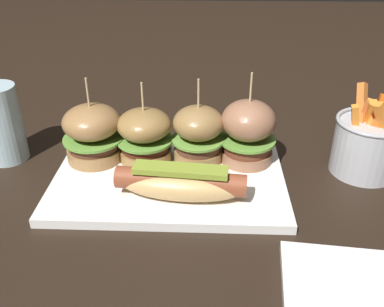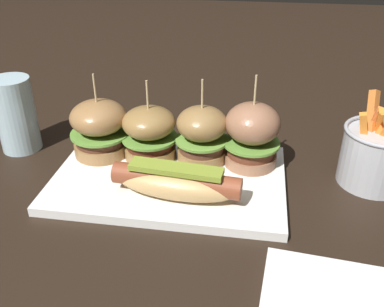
{
  "view_description": "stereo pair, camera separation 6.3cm",
  "coord_description": "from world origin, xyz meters",
  "px_view_note": "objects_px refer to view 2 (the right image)",
  "views": [
    {
      "loc": [
        0.06,
        -0.54,
        0.37
      ],
      "look_at": [
        0.03,
        0.0,
        0.05
      ],
      "focal_mm": 40.06,
      "sensor_mm": 36.0,
      "label": 1
    },
    {
      "loc": [
        0.12,
        -0.54,
        0.37
      ],
      "look_at": [
        0.03,
        0.0,
        0.05
      ],
      "focal_mm": 40.06,
      "sensor_mm": 36.0,
      "label": 2
    }
  ],
  "objects_px": {
    "slider_center_right": "(202,134)",
    "water_glass": "(16,115)",
    "slider_center_left": "(149,132)",
    "platter_main": "(170,178)",
    "slider_far_left": "(99,128)",
    "slider_far_right": "(252,134)",
    "hot_dog": "(176,182)",
    "fries_bucket": "(376,154)"
  },
  "relations": [
    {
      "from": "platter_main",
      "to": "slider_far_left",
      "type": "height_order",
      "value": "slider_far_left"
    },
    {
      "from": "platter_main",
      "to": "slider_center_left",
      "type": "distance_m",
      "value": 0.08
    },
    {
      "from": "slider_center_right",
      "to": "water_glass",
      "type": "relative_size",
      "value": 1.07
    },
    {
      "from": "slider_far_right",
      "to": "slider_far_left",
      "type": "bearing_deg",
      "value": -178.96
    },
    {
      "from": "fries_bucket",
      "to": "slider_far_right",
      "type": "bearing_deg",
      "value": 178.94
    },
    {
      "from": "slider_center_left",
      "to": "slider_center_right",
      "type": "xyz_separation_m",
      "value": [
        0.08,
        -0.0,
        0.0
      ]
    },
    {
      "from": "hot_dog",
      "to": "water_glass",
      "type": "relative_size",
      "value": 1.43
    },
    {
      "from": "slider_far_right",
      "to": "fries_bucket",
      "type": "relative_size",
      "value": 1.06
    },
    {
      "from": "slider_far_right",
      "to": "water_glass",
      "type": "relative_size",
      "value": 1.15
    },
    {
      "from": "platter_main",
      "to": "slider_center_right",
      "type": "relative_size",
      "value": 2.54
    },
    {
      "from": "platter_main",
      "to": "water_glass",
      "type": "relative_size",
      "value": 2.72
    },
    {
      "from": "slider_center_right",
      "to": "fries_bucket",
      "type": "height_order",
      "value": "slider_center_right"
    },
    {
      "from": "slider_far_right",
      "to": "slider_center_left",
      "type": "bearing_deg",
      "value": -178.94
    },
    {
      "from": "slider_far_right",
      "to": "platter_main",
      "type": "bearing_deg",
      "value": -156.2
    },
    {
      "from": "slider_center_left",
      "to": "fries_bucket",
      "type": "xyz_separation_m",
      "value": [
        0.35,
        -0.0,
        -0.01
      ]
    },
    {
      "from": "slider_center_right",
      "to": "hot_dog",
      "type": "bearing_deg",
      "value": -101.63
    },
    {
      "from": "fries_bucket",
      "to": "slider_center_left",
      "type": "bearing_deg",
      "value": 179.93
    },
    {
      "from": "slider_far_left",
      "to": "fries_bucket",
      "type": "bearing_deg",
      "value": 0.13
    },
    {
      "from": "slider_center_right",
      "to": "water_glass",
      "type": "xyz_separation_m",
      "value": [
        -0.32,
        0.02,
        0.0
      ]
    },
    {
      "from": "slider_far_left",
      "to": "slider_center_right",
      "type": "xyz_separation_m",
      "value": [
        0.17,
        0.0,
        0.0
      ]
    },
    {
      "from": "platter_main",
      "to": "slider_center_right",
      "type": "xyz_separation_m",
      "value": [
        0.04,
        0.05,
        0.05
      ]
    },
    {
      "from": "slider_center_right",
      "to": "water_glass",
      "type": "height_order",
      "value": "slider_center_right"
    },
    {
      "from": "platter_main",
      "to": "slider_center_left",
      "type": "height_order",
      "value": "slider_center_left"
    },
    {
      "from": "platter_main",
      "to": "water_glass",
      "type": "distance_m",
      "value": 0.29
    },
    {
      "from": "slider_center_left",
      "to": "platter_main",
      "type": "bearing_deg",
      "value": -50.18
    },
    {
      "from": "slider_far_right",
      "to": "hot_dog",
      "type": "bearing_deg",
      "value": -132.62
    },
    {
      "from": "slider_center_left",
      "to": "slider_center_right",
      "type": "distance_m",
      "value": 0.08
    },
    {
      "from": "slider_far_left",
      "to": "water_glass",
      "type": "distance_m",
      "value": 0.15
    },
    {
      "from": "slider_far_left",
      "to": "slider_far_right",
      "type": "distance_m",
      "value": 0.24
    },
    {
      "from": "slider_center_left",
      "to": "hot_dog",
      "type": "bearing_deg",
      "value": -59.01
    },
    {
      "from": "fries_bucket",
      "to": "water_glass",
      "type": "relative_size",
      "value": 1.08
    },
    {
      "from": "hot_dog",
      "to": "slider_far_left",
      "type": "height_order",
      "value": "slider_far_left"
    },
    {
      "from": "hot_dog",
      "to": "slider_center_left",
      "type": "distance_m",
      "value": 0.12
    },
    {
      "from": "slider_center_left",
      "to": "water_glass",
      "type": "relative_size",
      "value": 1.02
    },
    {
      "from": "slider_far_left",
      "to": "slider_center_right",
      "type": "height_order",
      "value": "same"
    },
    {
      "from": "hot_dog",
      "to": "fries_bucket",
      "type": "distance_m",
      "value": 0.3
    },
    {
      "from": "slider_center_left",
      "to": "slider_center_right",
      "type": "bearing_deg",
      "value": -0.09
    },
    {
      "from": "platter_main",
      "to": "slider_far_right",
      "type": "xyz_separation_m",
      "value": [
        0.12,
        0.05,
        0.06
      ]
    },
    {
      "from": "platter_main",
      "to": "slider_far_right",
      "type": "height_order",
      "value": "slider_far_right"
    },
    {
      "from": "platter_main",
      "to": "slider_far_right",
      "type": "relative_size",
      "value": 2.37
    },
    {
      "from": "slider_far_left",
      "to": "water_glass",
      "type": "xyz_separation_m",
      "value": [
        -0.15,
        0.02,
        0.0
      ]
    },
    {
      "from": "fries_bucket",
      "to": "water_glass",
      "type": "distance_m",
      "value": 0.58
    }
  ]
}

